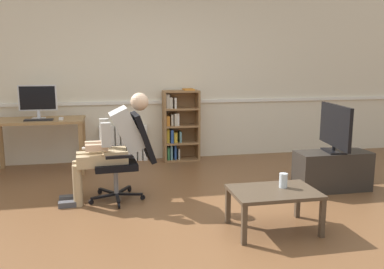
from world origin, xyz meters
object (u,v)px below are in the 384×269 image
(tv_screen, at_px, (335,127))
(drinking_glass, at_px, (283,180))
(radiator, at_px, (124,143))
(computer_desk, at_px, (39,127))
(tv_stand, at_px, (332,171))
(bookshelf, at_px, (178,126))
(keyboard, at_px, (39,120))
(coffee_table, at_px, (274,195))
(imac_monitor, at_px, (38,99))
(computer_mouse, at_px, (61,119))
(person_seated, at_px, (113,144))
(office_chair, at_px, (128,154))

(tv_screen, height_order, drinking_glass, tv_screen)
(radiator, bearing_deg, drinking_glass, -64.47)
(computer_desk, xyz_separation_m, tv_stand, (3.62, -1.58, -0.41))
(computer_desk, relative_size, radiator, 1.68)
(bookshelf, xyz_separation_m, radiator, (-0.86, 0.10, -0.27))
(keyboard, distance_m, tv_stand, 3.90)
(drinking_glass, bearing_deg, tv_screen, 40.80)
(coffee_table, distance_m, drinking_glass, 0.17)
(computer_desk, height_order, imac_monitor, imac_monitor)
(computer_mouse, bearing_deg, person_seated, -62.24)
(computer_desk, bearing_deg, radiator, 18.31)
(bookshelf, xyz_separation_m, person_seated, (-1.03, -1.71, 0.10))
(bookshelf, xyz_separation_m, tv_screen, (1.58, -1.87, 0.22))
(coffee_table, bearing_deg, imac_monitor, 132.86)
(tv_stand, height_order, tv_screen, tv_screen)
(computer_mouse, height_order, tv_screen, tv_screen)
(computer_desk, relative_size, coffee_table, 1.58)
(coffee_table, relative_size, drinking_glass, 5.76)
(keyboard, relative_size, bookshelf, 0.33)
(keyboard, relative_size, coffee_table, 0.48)
(bookshelf, relative_size, tv_stand, 1.26)
(bookshelf, bearing_deg, coffee_table, -81.87)
(coffee_table, xyz_separation_m, drinking_glass, (0.12, 0.06, 0.12))
(coffee_table, bearing_deg, office_chair, 137.83)
(person_seated, bearing_deg, radiator, 170.68)
(tv_screen, distance_m, coffee_table, 1.59)
(radiator, bearing_deg, keyboard, -155.18)
(tv_stand, bearing_deg, imac_monitor, 155.37)
(computer_desk, bearing_deg, tv_stand, -23.61)
(computer_mouse, xyz_separation_m, coffee_table, (2.12, -2.44, -0.43))
(office_chair, relative_size, tv_stand, 1.09)
(keyboard, distance_m, person_seated, 1.61)
(radiator, bearing_deg, imac_monitor, -165.14)
(computer_desk, relative_size, person_seated, 1.03)
(computer_mouse, relative_size, drinking_glass, 0.73)
(computer_desk, distance_m, drinking_glass, 3.58)
(computer_desk, bearing_deg, coffee_table, -46.29)
(bookshelf, relative_size, tv_screen, 1.38)
(tv_stand, relative_size, drinking_glass, 6.59)
(imac_monitor, xyz_separation_m, coffee_table, (2.44, -2.63, -0.69))
(computer_mouse, bearing_deg, tv_stand, -23.93)
(imac_monitor, height_order, person_seated, imac_monitor)
(bookshelf, bearing_deg, computer_mouse, -166.55)
(tv_stand, distance_m, tv_screen, 0.54)
(imac_monitor, height_order, bookshelf, imac_monitor)
(bookshelf, xyz_separation_m, office_chair, (-0.86, -1.70, -0.03))
(person_seated, bearing_deg, computer_desk, -148.51)
(bookshelf, bearing_deg, computer_desk, -171.91)
(radiator, height_order, coffee_table, radiator)
(person_seated, relative_size, coffee_table, 1.54)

